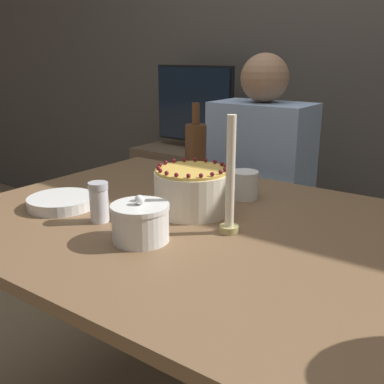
{
  "coord_description": "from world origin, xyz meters",
  "views": [
    {
      "loc": [
        0.66,
        -0.94,
        1.2
      ],
      "look_at": [
        -0.06,
        0.05,
        0.82
      ],
      "focal_mm": 42.0,
      "sensor_mm": 36.0,
      "label": 1
    }
  ],
  "objects_px": {
    "cake": "(192,191)",
    "person_man_blue_shirt": "(258,218)",
    "bottle": "(196,150)",
    "sugar_bowl": "(140,222)",
    "tv_monitor": "(194,106)",
    "candle": "(230,186)",
    "sugar_shaker": "(99,202)"
  },
  "relations": [
    {
      "from": "cake",
      "to": "person_man_blue_shirt",
      "type": "relative_size",
      "value": 0.18
    },
    {
      "from": "sugar_bowl",
      "to": "candle",
      "type": "relative_size",
      "value": 0.48
    },
    {
      "from": "cake",
      "to": "tv_monitor",
      "type": "relative_size",
      "value": 0.43
    },
    {
      "from": "cake",
      "to": "person_man_blue_shirt",
      "type": "bearing_deg",
      "value": 99.8
    },
    {
      "from": "bottle",
      "to": "tv_monitor",
      "type": "height_order",
      "value": "tv_monitor"
    },
    {
      "from": "cake",
      "to": "bottle",
      "type": "bearing_deg",
      "value": 123.49
    },
    {
      "from": "bottle",
      "to": "candle",
      "type": "bearing_deg",
      "value": -45.57
    },
    {
      "from": "cake",
      "to": "candle",
      "type": "relative_size",
      "value": 0.72
    },
    {
      "from": "candle",
      "to": "bottle",
      "type": "bearing_deg",
      "value": 134.43
    },
    {
      "from": "cake",
      "to": "sugar_shaker",
      "type": "xyz_separation_m",
      "value": [
        -0.16,
        -0.21,
        -0.01
      ]
    },
    {
      "from": "candle",
      "to": "tv_monitor",
      "type": "distance_m",
      "value": 1.49
    },
    {
      "from": "bottle",
      "to": "sugar_bowl",
      "type": "bearing_deg",
      "value": -67.93
    },
    {
      "from": "tv_monitor",
      "to": "person_man_blue_shirt",
      "type": "bearing_deg",
      "value": -33.89
    },
    {
      "from": "cake",
      "to": "person_man_blue_shirt",
      "type": "distance_m",
      "value": 0.73
    },
    {
      "from": "candle",
      "to": "tv_monitor",
      "type": "bearing_deg",
      "value": 128.84
    },
    {
      "from": "cake",
      "to": "sugar_bowl",
      "type": "xyz_separation_m",
      "value": [
        0.02,
        -0.24,
        -0.02
      ]
    },
    {
      "from": "cake",
      "to": "sugar_bowl",
      "type": "bearing_deg",
      "value": -85.13
    },
    {
      "from": "tv_monitor",
      "to": "sugar_bowl",
      "type": "bearing_deg",
      "value": -59.42
    },
    {
      "from": "person_man_blue_shirt",
      "to": "tv_monitor",
      "type": "bearing_deg",
      "value": -33.89
    },
    {
      "from": "cake",
      "to": "tv_monitor",
      "type": "bearing_deg",
      "value": 125.15
    },
    {
      "from": "bottle",
      "to": "person_man_blue_shirt",
      "type": "bearing_deg",
      "value": 75.45
    },
    {
      "from": "person_man_blue_shirt",
      "to": "bottle",
      "type": "bearing_deg",
      "value": 75.45
    },
    {
      "from": "sugar_bowl",
      "to": "candle",
      "type": "xyz_separation_m",
      "value": [
        0.15,
        0.17,
        0.08
      ]
    },
    {
      "from": "sugar_shaker",
      "to": "candle",
      "type": "height_order",
      "value": "candle"
    },
    {
      "from": "candle",
      "to": "tv_monitor",
      "type": "relative_size",
      "value": 0.59
    },
    {
      "from": "bottle",
      "to": "tv_monitor",
      "type": "relative_size",
      "value": 0.54
    },
    {
      "from": "sugar_bowl",
      "to": "cake",
      "type": "bearing_deg",
      "value": 94.87
    },
    {
      "from": "cake",
      "to": "sugar_shaker",
      "type": "bearing_deg",
      "value": -126.93
    },
    {
      "from": "sugar_bowl",
      "to": "tv_monitor",
      "type": "bearing_deg",
      "value": 120.58
    },
    {
      "from": "sugar_shaker",
      "to": "bottle",
      "type": "distance_m",
      "value": 0.52
    },
    {
      "from": "sugar_bowl",
      "to": "person_man_blue_shirt",
      "type": "bearing_deg",
      "value": 98.46
    },
    {
      "from": "sugar_shaker",
      "to": "bottle",
      "type": "height_order",
      "value": "bottle"
    }
  ]
}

